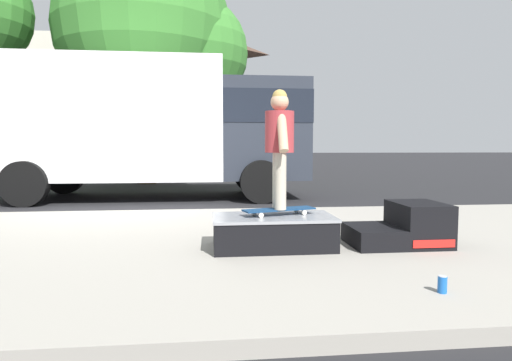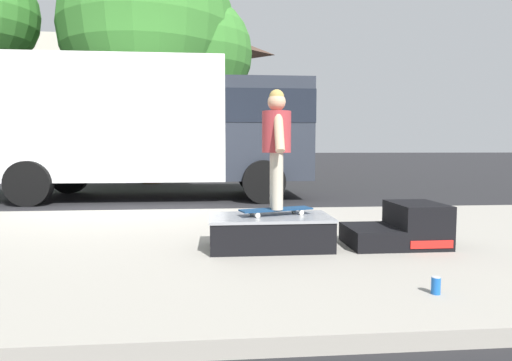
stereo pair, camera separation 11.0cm
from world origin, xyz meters
The scene contains 10 objects.
ground_plane centered at (0.00, 0.00, 0.00)m, with size 140.00×140.00×0.00m, color black.
sidewalk_slab centered at (0.00, -3.00, 0.06)m, with size 50.00×5.00×0.12m, color gray.
skate_box centered at (2.03, -3.40, 0.30)m, with size 1.26×0.68×0.34m.
kicker_ramp centered at (3.46, -3.40, 0.31)m, with size 1.01×0.68×0.46m.
skateboard centered at (2.10, -3.35, 0.52)m, with size 0.80×0.41×0.07m.
skater_kid centered at (2.10, -3.35, 1.26)m, with size 0.30×0.64×1.24m.
soda_can centered at (3.05, -4.90, 0.18)m, with size 0.07×0.07×0.13m.
box_truck centered at (0.11, 2.20, 1.70)m, with size 6.91×2.63×3.05m.
street_tree_main centered at (-0.31, 6.12, 4.65)m, with size 5.92×5.38×7.50m.
house_behind centered at (-2.18, 15.02, 4.24)m, with size 9.54×8.23×8.40m.
Camera 1 is at (1.38, -7.78, 1.19)m, focal length 30.06 mm.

